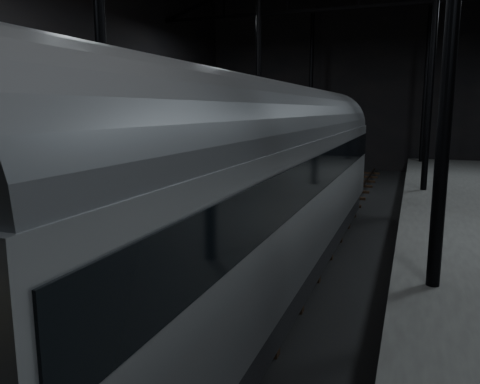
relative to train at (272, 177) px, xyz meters
The scene contains 6 objects.
ground 3.75m from the train, 89.99° to the left, with size 44.00×44.00×0.00m, color black.
platform_left 8.23m from the train, 161.52° to the left, with size 9.00×43.80×1.00m, color #4C4C4A.
tactile_strip 4.48m from the train, 142.36° to the left, with size 0.50×43.80×0.01m, color olive.
track 3.70m from the train, 89.99° to the left, with size 2.40×43.00×0.24m.
train is the anchor object (origin of this frame).
woman 4.30m from the train, 155.23° to the left, with size 0.60×0.40×1.66m, color tan.
Camera 1 is at (3.27, -13.62, 4.44)m, focal length 35.00 mm.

